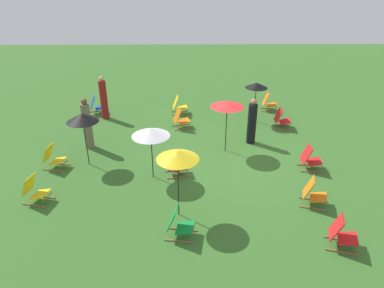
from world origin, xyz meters
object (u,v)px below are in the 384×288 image
(person_1, at_px, (252,123))
(person_0, at_px, (87,125))
(deckchair_5, at_px, (179,224))
(deckchair_11, at_px, (341,234))
(deckchair_8, at_px, (35,190))
(deckchair_3, at_px, (96,106))
(umbrella_3, at_px, (82,118))
(deckchair_9, at_px, (281,119))
(umbrella_2, at_px, (151,132))
(umbrella_4, at_px, (178,155))
(deckchair_0, at_px, (268,103))
(deckchair_10, at_px, (53,158))
(deckchair_7, at_px, (181,119))
(person_2, at_px, (104,99))
(deckchair_1, at_px, (313,193))
(umbrella_1, at_px, (227,104))
(umbrella_0, at_px, (256,85))
(deckchair_2, at_px, (179,106))
(deckchair_6, at_px, (310,159))
(deckchair_4, at_px, (176,165))

(person_1, bearing_deg, person_0, -131.79)
(deckchair_5, bearing_deg, deckchair_11, -87.14)
(deckchair_8, xyz_separation_m, person_1, (3.68, -6.71, 0.45))
(deckchair_3, bearing_deg, umbrella_3, 173.59)
(deckchair_9, distance_m, umbrella_2, 6.37)
(umbrella_4, bearing_deg, deckchair_8, 80.82)
(deckchair_0, bearing_deg, deckchair_10, 124.99)
(deckchair_11, xyz_separation_m, umbrella_2, (3.18, 4.72, 1.20))
(deckchair_10, bearing_deg, umbrella_2, -89.31)
(deckchair_7, relative_size, person_2, 0.46)
(deckchair_1, relative_size, umbrella_2, 0.51)
(deckchair_0, bearing_deg, umbrella_4, 155.39)
(umbrella_3, height_order, person_1, umbrella_3)
(umbrella_1, bearing_deg, umbrella_0, -29.08)
(deckchair_3, relative_size, umbrella_3, 0.47)
(umbrella_1, distance_m, umbrella_4, 4.02)
(deckchair_0, relative_size, deckchair_10, 0.99)
(deckchair_5, relative_size, deckchair_8, 0.98)
(deckchair_0, distance_m, deckchair_11, 8.94)
(deckchair_2, xyz_separation_m, umbrella_4, (-7.33, -0.13, 1.46))
(deckchair_10, height_order, umbrella_0, umbrella_0)
(deckchair_10, height_order, person_0, person_0)
(deckchair_1, xyz_separation_m, umbrella_0, (5.98, 0.62, 1.24))
(deckchair_3, height_order, deckchair_9, same)
(umbrella_0, relative_size, umbrella_3, 0.93)
(deckchair_9, distance_m, umbrella_4, 7.20)
(umbrella_0, distance_m, person_2, 6.53)
(deckchair_1, xyz_separation_m, deckchair_6, (1.96, -0.52, 0.00))
(umbrella_1, relative_size, person_2, 1.01)
(umbrella_4, height_order, person_0, umbrella_4)
(deckchair_1, xyz_separation_m, deckchair_3, (7.00, 7.60, 0.00))
(deckchair_3, relative_size, umbrella_4, 0.44)
(deckchair_11, bearing_deg, deckchair_6, 10.51)
(deckchair_7, distance_m, person_0, 3.79)
(deckchair_6, bearing_deg, deckchair_4, 95.18)
(person_2, bearing_deg, umbrella_2, 163.77)
(deckchair_3, bearing_deg, deckchair_6, -137.66)
(deckchair_3, relative_size, umbrella_2, 0.51)
(deckchair_11, xyz_separation_m, person_0, (5.28, 7.23, 0.53))
(deckchair_3, height_order, deckchair_8, same)
(deckchair_11, bearing_deg, umbrella_0, 22.31)
(deckchair_0, relative_size, deckchair_5, 1.00)
(deckchair_11, relative_size, person_1, 0.49)
(deckchair_6, bearing_deg, deckchair_5, 128.25)
(deckchair_10, height_order, person_1, person_1)
(deckchair_2, relative_size, deckchair_7, 0.96)
(deckchair_1, relative_size, person_1, 0.49)
(deckchair_5, height_order, umbrella_2, umbrella_2)
(umbrella_0, relative_size, person_1, 0.99)
(deckchair_4, xyz_separation_m, deckchair_9, (3.66, -4.27, 0.00))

